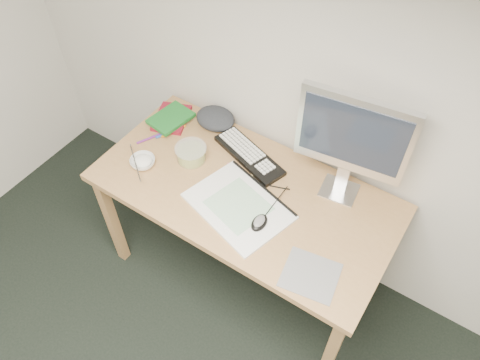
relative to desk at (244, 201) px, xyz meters
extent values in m
plane|color=beige|center=(0.17, 0.37, 0.63)|extent=(3.60, 0.00, 3.60)
cube|color=#AB7F4E|center=(-0.65, -0.30, -0.31)|extent=(0.05, 0.05, 0.71)
cube|color=#AB7F4E|center=(0.65, -0.30, -0.31)|extent=(0.05, 0.05, 0.71)
cube|color=#AB7F4E|center=(-0.65, 0.30, -0.31)|extent=(0.05, 0.05, 0.71)
cube|color=#AB7F4E|center=(0.65, 0.30, -0.31)|extent=(0.05, 0.05, 0.71)
cube|color=#AB7F4E|center=(0.00, 0.00, 0.06)|extent=(1.40, 0.70, 0.03)
cube|color=slate|center=(0.46, -0.22, 0.08)|extent=(0.25, 0.23, 0.00)
cube|color=white|center=(0.03, -0.09, 0.09)|extent=(0.51, 0.42, 0.01)
cube|color=black|center=(-0.09, 0.19, 0.09)|extent=(0.42, 0.25, 0.02)
cube|color=silver|center=(0.36, 0.24, 0.09)|extent=(0.18, 0.16, 0.01)
cube|color=silver|center=(0.36, 0.24, 0.16)|extent=(0.06, 0.02, 0.15)
cube|color=silver|center=(0.36, 0.24, 0.44)|extent=(0.47, 0.09, 0.38)
cube|color=black|center=(0.36, 0.24, 0.45)|extent=(0.42, 0.06, 0.30)
ellipsoid|color=black|center=(0.16, -0.13, 0.11)|extent=(0.07, 0.10, 0.03)
imported|color=white|center=(-0.49, -0.13, 0.10)|extent=(0.13, 0.13, 0.04)
cylinder|color=#BBBBBE|center=(-0.50, -0.17, 0.12)|extent=(0.20, 0.16, 0.02)
cylinder|color=gold|center=(-0.32, 0.03, 0.12)|extent=(0.18, 0.18, 0.07)
cube|color=maroon|center=(-0.58, 0.19, 0.09)|extent=(0.23, 0.26, 0.02)
cube|color=#1B6C26|center=(-0.57, 0.17, 0.11)|extent=(0.19, 0.23, 0.02)
ellipsoid|color=#222428|center=(-0.37, 0.29, 0.12)|extent=(0.21, 0.19, 0.07)
cylinder|color=#E27185|center=(-0.06, 0.08, 0.09)|extent=(0.19, 0.04, 0.01)
cylinder|color=tan|center=(0.03, 0.05, 0.09)|extent=(0.12, 0.12, 0.01)
cylinder|color=black|center=(0.09, 0.09, 0.09)|extent=(0.16, 0.06, 0.01)
cylinder|color=blue|center=(-0.52, 0.10, 0.09)|extent=(0.08, 0.13, 0.01)
cylinder|color=orange|center=(-0.51, 0.12, 0.09)|extent=(0.06, 0.14, 0.01)
cylinder|color=#6D2280|center=(-0.58, 0.01, 0.09)|extent=(0.07, 0.12, 0.01)
camera|label=1|loc=(0.73, -1.14, 1.75)|focal=35.00mm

